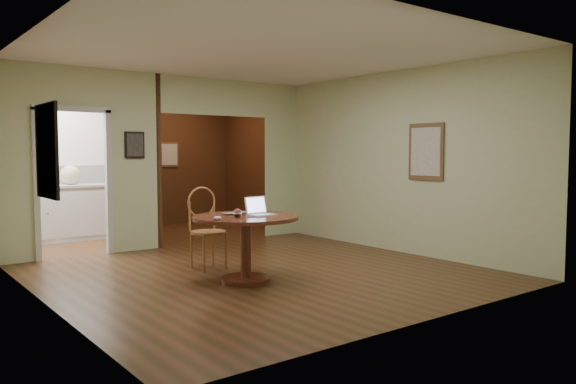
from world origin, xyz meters
TOP-DOWN VIEW (x-y plane):
  - floor at (0.00, 0.00)m, footprint 5.00×5.00m
  - room_shell at (-0.47, 3.10)m, footprint 5.20×7.50m
  - dining_table at (-0.40, -0.25)m, footprint 1.22×1.22m
  - chair at (-0.41, 0.68)m, footprint 0.45×0.45m
  - open_laptop at (-0.24, -0.29)m, footprint 0.33×0.30m
  - closed_laptop at (-0.40, -0.09)m, footprint 0.35×0.24m
  - mouse at (-0.87, -0.41)m, footprint 0.12×0.07m
  - wine_glass at (-0.57, -0.35)m, footprint 0.09×0.09m
  - pen at (-0.44, -0.43)m, footprint 0.12×0.06m
  - kitchen_cabinet at (-1.35, 4.20)m, footprint 2.06×0.60m
  - grocery_bag at (-1.05, 4.20)m, footprint 0.39×0.36m

SIDE VIEW (x-z plane):
  - floor at x=0.00m, z-range 0.00..0.00m
  - kitchen_cabinet at x=-1.35m, z-range 0.00..0.94m
  - dining_table at x=-0.40m, z-range 0.18..0.95m
  - chair at x=-0.41m, z-range 0.06..1.11m
  - pen at x=-0.44m, z-range 0.76..0.77m
  - closed_laptop at x=-0.40m, z-range 0.76..0.79m
  - mouse at x=-0.87m, z-range 0.76..0.81m
  - wine_glass at x=-0.57m, z-range 0.76..0.87m
  - open_laptop at x=-0.24m, z-range 0.71..0.93m
  - grocery_bag at x=-1.05m, z-range 0.94..1.27m
  - room_shell at x=-0.47m, z-range -1.21..3.79m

